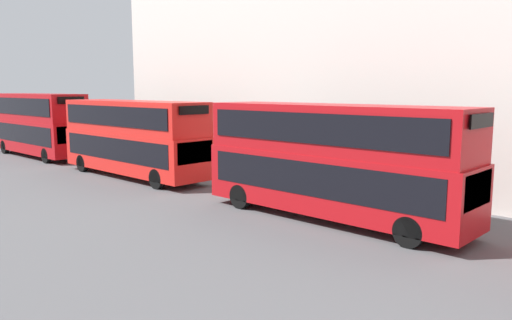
{
  "coord_description": "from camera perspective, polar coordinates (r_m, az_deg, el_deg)",
  "views": [
    {
      "loc": [
        -13.59,
        8.87,
        4.88
      ],
      "look_at": [
        0.48,
        22.25,
        2.09
      ],
      "focal_mm": 35.0,
      "sensor_mm": 36.0,
      "label": 1
    }
  ],
  "objects": [
    {
      "name": "bus_trailing",
      "position": [
        39.19,
        -23.61,
        3.98
      ],
      "size": [
        2.59,
        10.4,
        4.52
      ],
      "color": "#A80F14",
      "rests_on": "ground"
    },
    {
      "name": "bus_third_in_queue",
      "position": [
        28.35,
        -13.86,
        2.77
      ],
      "size": [
        2.59,
        10.69,
        4.22
      ],
      "color": "red",
      "rests_on": "ground"
    },
    {
      "name": "bus_second_in_queue",
      "position": [
        18.66,
        8.71,
        0.36
      ],
      "size": [
        2.59,
        10.6,
        4.3
      ],
      "color": "#A80F14",
      "rests_on": "ground"
    }
  ]
}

